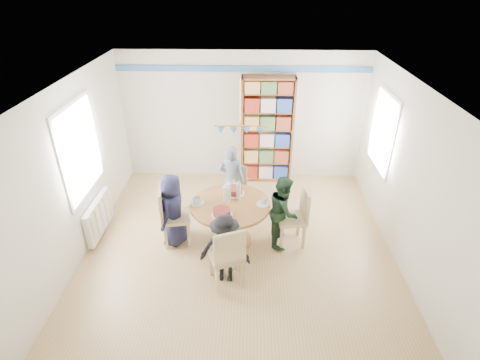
{
  "coord_description": "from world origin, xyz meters",
  "views": [
    {
      "loc": [
        0.16,
        -4.88,
        4.07
      ],
      "look_at": [
        0.0,
        0.4,
        1.05
      ],
      "focal_mm": 28.0,
      "sensor_mm": 36.0,
      "label": 1
    }
  ],
  "objects_px": {
    "chair_right": "(297,214)",
    "person_far": "(232,180)",
    "radiator": "(99,216)",
    "person_near": "(225,249)",
    "dining_table": "(230,213)",
    "person_left": "(173,210)",
    "chair_left": "(170,213)",
    "chair_near": "(228,255)",
    "bookshelf": "(267,132)",
    "person_right": "(284,211)",
    "chair_far": "(236,186)"
  },
  "relations": [
    {
      "from": "chair_right",
      "to": "person_far",
      "type": "bearing_deg",
      "value": 140.06
    },
    {
      "from": "person_far",
      "to": "bookshelf",
      "type": "relative_size",
      "value": 0.6
    },
    {
      "from": "person_far",
      "to": "bookshelf",
      "type": "height_order",
      "value": "bookshelf"
    },
    {
      "from": "person_far",
      "to": "person_near",
      "type": "distance_m",
      "value": 1.83
    },
    {
      "from": "person_left",
      "to": "person_right",
      "type": "height_order",
      "value": "person_left"
    },
    {
      "from": "chair_far",
      "to": "person_far",
      "type": "xyz_separation_m",
      "value": [
        -0.07,
        -0.08,
        0.19
      ]
    },
    {
      "from": "chair_left",
      "to": "chair_right",
      "type": "height_order",
      "value": "chair_left"
    },
    {
      "from": "radiator",
      "to": "person_near",
      "type": "distance_m",
      "value": 2.48
    },
    {
      "from": "radiator",
      "to": "bookshelf",
      "type": "height_order",
      "value": "bookshelf"
    },
    {
      "from": "dining_table",
      "to": "person_left",
      "type": "distance_m",
      "value": 0.93
    },
    {
      "from": "person_near",
      "to": "bookshelf",
      "type": "relative_size",
      "value": 0.5
    },
    {
      "from": "chair_near",
      "to": "radiator",
      "type": "bearing_deg",
      "value": 152.95
    },
    {
      "from": "chair_far",
      "to": "bookshelf",
      "type": "height_order",
      "value": "bookshelf"
    },
    {
      "from": "chair_far",
      "to": "person_near",
      "type": "bearing_deg",
      "value": -92.36
    },
    {
      "from": "chair_far",
      "to": "dining_table",
      "type": "bearing_deg",
      "value": -92.74
    },
    {
      "from": "person_near",
      "to": "chair_left",
      "type": "bearing_deg",
      "value": 142.66
    },
    {
      "from": "dining_table",
      "to": "bookshelf",
      "type": "relative_size",
      "value": 0.58
    },
    {
      "from": "person_left",
      "to": "person_far",
      "type": "height_order",
      "value": "person_far"
    },
    {
      "from": "person_right",
      "to": "chair_near",
      "type": "bearing_deg",
      "value": 146.28
    },
    {
      "from": "chair_right",
      "to": "chair_far",
      "type": "height_order",
      "value": "chair_right"
    },
    {
      "from": "chair_right",
      "to": "person_left",
      "type": "height_order",
      "value": "person_left"
    },
    {
      "from": "dining_table",
      "to": "bookshelf",
      "type": "xyz_separation_m",
      "value": [
        0.65,
        2.19,
        0.54
      ]
    },
    {
      "from": "chair_left",
      "to": "person_near",
      "type": "height_order",
      "value": "person_near"
    },
    {
      "from": "radiator",
      "to": "person_near",
      "type": "relative_size",
      "value": 0.89
    },
    {
      "from": "radiator",
      "to": "person_far",
      "type": "bearing_deg",
      "value": 19.11
    },
    {
      "from": "person_left",
      "to": "chair_near",
      "type": "bearing_deg",
      "value": 58.38
    },
    {
      "from": "chair_far",
      "to": "person_left",
      "type": "xyz_separation_m",
      "value": [
        -0.98,
        -1.04,
        0.15
      ]
    },
    {
      "from": "chair_left",
      "to": "person_right",
      "type": "relative_size",
      "value": 0.84
    },
    {
      "from": "person_near",
      "to": "chair_near",
      "type": "bearing_deg",
      "value": -64.19
    },
    {
      "from": "radiator",
      "to": "chair_right",
      "type": "distance_m",
      "value": 3.36
    },
    {
      "from": "person_left",
      "to": "chair_far",
      "type": "bearing_deg",
      "value": 151.5
    },
    {
      "from": "chair_right",
      "to": "person_far",
      "type": "xyz_separation_m",
      "value": [
        -1.11,
        0.93,
        0.11
      ]
    },
    {
      "from": "chair_near",
      "to": "person_far",
      "type": "bearing_deg",
      "value": 91.19
    },
    {
      "from": "chair_right",
      "to": "person_near",
      "type": "bearing_deg",
      "value": -141.15
    },
    {
      "from": "dining_table",
      "to": "person_near",
      "type": "xyz_separation_m",
      "value": [
        -0.03,
        -0.9,
        0.01
      ]
    },
    {
      "from": "dining_table",
      "to": "person_left",
      "type": "xyz_separation_m",
      "value": [
        -0.93,
        -0.04,
        0.07
      ]
    },
    {
      "from": "chair_left",
      "to": "person_left",
      "type": "bearing_deg",
      "value": 7.5
    },
    {
      "from": "chair_left",
      "to": "chair_far",
      "type": "height_order",
      "value": "chair_left"
    },
    {
      "from": "chair_right",
      "to": "chair_near",
      "type": "bearing_deg",
      "value": -136.49
    },
    {
      "from": "chair_left",
      "to": "bookshelf",
      "type": "distance_m",
      "value": 2.82
    },
    {
      "from": "chair_left",
      "to": "chair_near",
      "type": "bearing_deg",
      "value": -44.3
    },
    {
      "from": "person_far",
      "to": "person_near",
      "type": "relative_size",
      "value": 1.19
    },
    {
      "from": "radiator",
      "to": "person_near",
      "type": "bearing_deg",
      "value": -25.11
    },
    {
      "from": "chair_left",
      "to": "chair_right",
      "type": "xyz_separation_m",
      "value": [
        2.07,
        0.04,
        -0.01
      ]
    },
    {
      "from": "dining_table",
      "to": "person_far",
      "type": "bearing_deg",
      "value": 91.58
    },
    {
      "from": "dining_table",
      "to": "person_right",
      "type": "xyz_separation_m",
      "value": [
        0.87,
        0.01,
        0.06
      ]
    },
    {
      "from": "dining_table",
      "to": "person_far",
      "type": "height_order",
      "value": "person_far"
    },
    {
      "from": "person_left",
      "to": "person_far",
      "type": "distance_m",
      "value": 1.32
    },
    {
      "from": "chair_far",
      "to": "person_near",
      "type": "distance_m",
      "value": 1.91
    },
    {
      "from": "chair_left",
      "to": "bookshelf",
      "type": "relative_size",
      "value": 0.46
    }
  ]
}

